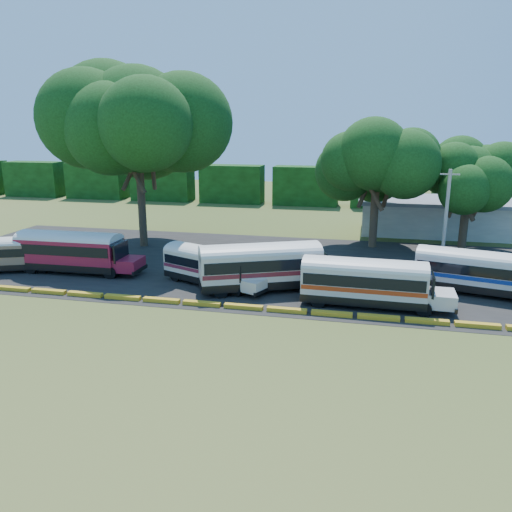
% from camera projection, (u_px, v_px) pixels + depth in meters
% --- Properties ---
extents(ground, '(160.00, 160.00, 0.00)m').
position_uv_depth(ground, '(218.00, 312.00, 33.54)').
color(ground, '#2F4818').
rests_on(ground, ground).
extents(asphalt_strip, '(64.00, 24.00, 0.02)m').
position_uv_depth(asphalt_strip, '(268.00, 266.00, 44.66)').
color(asphalt_strip, black).
rests_on(asphalt_strip, ground).
extents(curb, '(53.70, 0.45, 0.30)m').
position_uv_depth(curb, '(222.00, 305.00, 34.45)').
color(curb, '#C08D16').
rests_on(curb, ground).
extents(terminal_building, '(19.00, 9.00, 4.00)m').
position_uv_depth(terminal_building, '(442.00, 216.00, 57.59)').
color(terminal_building, beige).
rests_on(terminal_building, ground).
extents(treeline_backdrop, '(130.00, 4.00, 6.00)m').
position_uv_depth(treeline_backdrop, '(306.00, 186.00, 78.10)').
color(treeline_backdrop, black).
rests_on(treeline_backdrop, ground).
extents(bus_beige, '(9.30, 5.47, 3.00)m').
position_uv_depth(bus_beige, '(2.00, 252.00, 42.47)').
color(bus_beige, black).
rests_on(bus_beige, ground).
extents(bus_red, '(10.84, 2.85, 3.55)m').
position_uv_depth(bus_red, '(72.00, 249.00, 42.16)').
color(bus_red, black).
rests_on(bus_red, ground).
extents(bus_cream_west, '(9.31, 5.70, 3.02)m').
position_uv_depth(bus_cream_west, '(210.00, 264.00, 38.89)').
color(bus_cream_west, black).
rests_on(bus_cream_west, ground).
extents(bus_cream_east, '(11.29, 6.96, 3.66)m').
position_uv_depth(bus_cream_east, '(263.00, 264.00, 37.56)').
color(bus_cream_east, black).
rests_on(bus_cream_east, ground).
extents(bus_white_red, '(10.35, 2.82, 3.38)m').
position_uv_depth(bus_white_red, '(367.00, 280.00, 34.21)').
color(bus_white_red, black).
rests_on(bus_white_red, ground).
extents(bus_white_blue, '(10.30, 4.83, 3.29)m').
position_uv_depth(bus_white_blue, '(477.00, 270.00, 36.85)').
color(bus_white_blue, black).
rests_on(bus_white_blue, ground).
extents(tree_west, '(14.18, 14.18, 17.91)m').
position_uv_depth(tree_west, '(137.00, 120.00, 48.87)').
color(tree_west, '#3E2A1F').
rests_on(tree_west, ground).
extents(tree_center, '(9.16, 9.16, 12.40)m').
position_uv_depth(tree_center, '(378.00, 159.00, 49.35)').
color(tree_center, '#3E2A1F').
rests_on(tree_center, ground).
extents(tree_east, '(7.74, 7.74, 10.32)m').
position_uv_depth(tree_east, '(469.00, 176.00, 48.30)').
color(tree_east, '#3E2A1F').
rests_on(tree_east, ground).
extents(utility_pole, '(1.60, 0.30, 8.62)m').
position_uv_depth(utility_pole, '(446.00, 218.00, 43.06)').
color(utility_pole, gray).
rests_on(utility_pole, ground).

